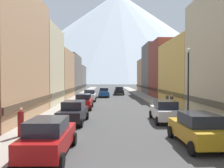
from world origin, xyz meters
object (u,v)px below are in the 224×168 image
Objects in this scene: car_left_0 at (49,137)px; car_driving_0 at (119,91)px; car_left_3 at (90,95)px; car_right_0 at (197,129)px; car_left_2 at (84,101)px; trash_bin_right at (212,120)px; car_left_1 at (73,112)px; car_driving_1 at (104,92)px; car_right_1 at (165,111)px; pedestrian_0 at (21,123)px; pedestrian_1 at (172,102)px; pedestrian_2 at (167,101)px; streetlamp_right at (188,74)px.

car_left_0 and car_driving_0 have the same top height.
car_left_3 is 25.22m from car_right_0.
trash_bin_right is (10.15, -10.94, -0.26)m from car_left_2.
car_left_1 is at bearing 140.23° from car_right_0.
car_right_0 is (7.60, 1.47, 0.00)m from car_left_0.
trash_bin_right is (10.15, -20.31, -0.26)m from car_left_3.
car_driving_1 is (2.20, 16.87, 0.00)m from car_left_2.
car_driving_1 is (-5.40, 24.81, 0.00)m from car_right_1.
car_left_0 reaches higher than trash_bin_right.
pedestrian_0 reaches higher than car_driving_0.
car_left_3 is 2.69× the size of pedestrian_1.
pedestrian_1 reaches higher than pedestrian_2.
car_left_0 is 2.69× the size of pedestrian_1.
streetlamp_right reaches higher than pedestrian_1.
trash_bin_right is at bearing 27.14° from car_left_0.
car_left_2 is 0.99× the size of car_right_0.
car_left_1 is 0.77× the size of streetlamp_right.
car_right_0 reaches higher than pedestrian_2.
car_left_0 is at bearing -90.03° from car_left_1.
car_left_1 is 25.32m from car_driving_1.
pedestrian_2 is (-0.00, 1.97, -0.05)m from pedestrian_1.
car_left_0 is 2.57× the size of pedestrian_0.
car_left_2 is 4.50× the size of trash_bin_right.
car_driving_0 is 1.00× the size of car_driving_1.
pedestrian_1 is at bearing 42.90° from pedestrian_0.
car_left_1 is at bearing 62.50° from pedestrian_0.
car_left_0 is 7.79m from car_left_1.
pedestrian_0 is 1.11× the size of pedestrian_2.
car_left_0 is 3.93m from pedestrian_0.
car_left_0 and car_right_1 have the same top height.
streetlamp_right is at bearing -44.64° from car_left_2.
pedestrian_2 is at bearing 58.89° from car_left_0.
car_left_2 is at bearing 79.38° from pedestrian_0.
car_left_1 is 1.00× the size of car_right_1.
pedestrian_1 is 1.06× the size of pedestrian_2.
car_left_2 is 17.01m from car_driving_1.
car_left_3 is at bearing 107.54° from car_right_0.
car_left_1 reaches higher than trash_bin_right.
car_left_0 is at bearing -132.82° from car_right_1.
pedestrian_1 is (-0.10, 9.49, 0.26)m from trash_bin_right.
car_right_1 is at bearing -85.89° from car_driving_0.
pedestrian_1 is at bearing -79.08° from car_driving_0.
car_right_0 is at bearing -124.29° from trash_bin_right.
car_driving_1 is 2.56× the size of pedestrian_0.
car_left_2 is 0.98× the size of car_right_1.
car_left_0 is 0.76× the size of streetlamp_right.
trash_bin_right is 0.63× the size of pedestrian_2.
car_left_0 is 0.99× the size of car_left_1.
car_left_2 is at bearing 90.02° from car_left_1.
pedestrian_2 is at bearing 73.83° from car_right_1.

